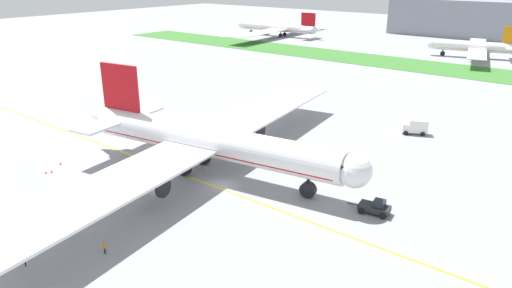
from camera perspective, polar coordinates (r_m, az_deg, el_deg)
name	(u,v)px	position (r m, az deg, el deg)	size (l,w,h in m)	color
ground_plane	(222,185)	(75.89, -4.17, -4.96)	(600.00, 600.00, 0.00)	gray
apron_taxi_line	(217,187)	(75.19, -4.72, -5.22)	(280.00, 0.36, 0.01)	yellow
grass_median_strip	(455,70)	(176.05, 22.82, 8.19)	(320.00, 24.00, 0.10)	#38722D
airliner_foreground	(207,141)	(78.50, -5.96, 0.34)	(54.85, 88.67, 16.68)	white
pushback_tug	(375,207)	(69.02, 14.16, -7.37)	(6.18, 3.07, 2.17)	#26262B
ground_crew_wingwalker_port	(24,258)	(62.16, -26.10, -12.23)	(0.58, 0.39, 1.73)	black
ground_crew_marshaller_front	(129,163)	(84.32, -15.05, -2.23)	(0.52, 0.42, 1.64)	black
ground_crew_wingwalker_starboard	(104,246)	(61.07, -17.80, -11.63)	(0.57, 0.34, 1.67)	black
traffic_cone_near_nose	(60,163)	(90.09, -22.48, -2.15)	(0.36, 0.36, 0.58)	#F2590C
traffic_cone_port_wing	(52,171)	(87.26, -23.38, -3.00)	(0.36, 0.36, 0.58)	#F2590C
traffic_cone_starboard_wing	(46,172)	(87.34, -23.97, -3.06)	(0.36, 0.36, 0.58)	#F2590C
service_truck_baggage_loader	(415,126)	(103.68, 18.64, 2.01)	(5.36, 4.17, 3.12)	white
parked_airliner_far_left	(279,28)	(247.87, 2.74, 13.79)	(48.82, 80.22, 12.35)	white
parked_airliner_far_centre	(475,47)	(203.74, 24.86, 10.55)	(34.42, 54.72, 12.35)	white
terminal_building	(488,20)	(262.67, 26.12, 13.25)	(94.20, 20.00, 18.00)	gray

